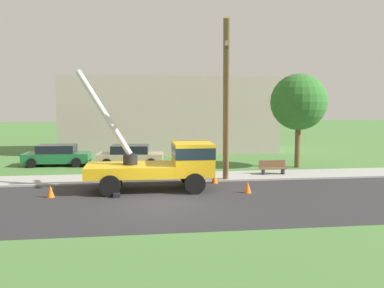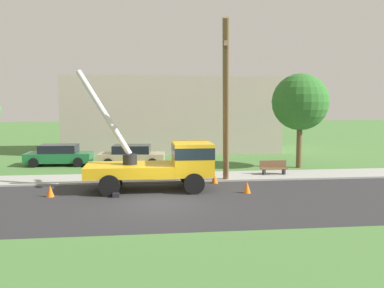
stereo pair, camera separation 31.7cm
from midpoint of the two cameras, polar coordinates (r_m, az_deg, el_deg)
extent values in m
plane|color=#477538|center=(30.40, -4.94, -2.50)|extent=(120.00, 120.00, 0.00)
cube|color=#2B2B2D|center=(18.62, -3.75, -7.89)|extent=(80.00, 8.63, 0.01)
cube|color=#9E9E99|center=(24.20, -4.47, -4.55)|extent=(80.00, 2.81, 0.10)
cube|color=gold|center=(21.06, -7.98, -3.48)|extent=(4.30, 2.41, 0.55)
cube|color=gold|center=(21.13, 0.44, -1.95)|extent=(1.90, 2.40, 1.60)
cube|color=#19232D|center=(21.09, 0.44, -1.00)|extent=(1.92, 2.42, 0.56)
cylinder|color=black|center=(20.98, -7.94, -2.06)|extent=(0.70, 0.70, 0.50)
cylinder|color=silver|center=(21.50, -11.41, 4.22)|extent=(2.89, 1.66, 4.26)
cube|color=black|center=(19.84, -9.78, -6.81)|extent=(0.30, 0.30, 0.20)
cube|color=black|center=(22.67, -9.39, -5.20)|extent=(0.30, 0.30, 0.20)
cylinder|color=black|center=(20.13, 0.74, -5.38)|extent=(1.00, 0.30, 1.00)
cylinder|color=black|center=(22.47, -0.05, -4.18)|extent=(1.00, 0.30, 1.00)
cylinder|color=black|center=(20.02, -10.65, -5.54)|extent=(1.00, 0.30, 1.00)
cylinder|color=black|center=(22.37, -10.23, -4.33)|extent=(1.00, 0.30, 1.00)
cylinder|color=brown|center=(21.34, 5.03, 4.90)|extent=(1.19, 4.10, 8.28)
cube|color=brown|center=(20.06, 5.07, 13.69)|extent=(0.52, 1.69, 0.91)
cone|color=orange|center=(20.58, 7.88, -5.81)|extent=(0.36, 0.36, 0.56)
cone|color=orange|center=(20.61, -18.17, -6.03)|extent=(0.36, 0.36, 0.56)
cone|color=orange|center=(22.78, 3.47, -4.62)|extent=(0.36, 0.36, 0.56)
cube|color=#1E6638|center=(30.31, -17.21, -1.72)|extent=(4.49, 2.03, 0.65)
cube|color=black|center=(30.24, -17.24, -0.59)|extent=(2.55, 1.78, 0.55)
cylinder|color=black|center=(29.16, -14.83, -2.40)|extent=(0.64, 0.22, 0.64)
cylinder|color=black|center=(30.91, -14.19, -1.92)|extent=(0.64, 0.22, 0.64)
cylinder|color=black|center=(29.86, -20.31, -2.38)|extent=(0.64, 0.22, 0.64)
cylinder|color=black|center=(31.57, -19.38, -1.91)|extent=(0.64, 0.22, 0.64)
cube|color=tan|center=(28.93, -7.81, -1.86)|extent=(4.56, 2.22, 0.65)
cube|color=black|center=(28.86, -7.83, -0.68)|extent=(2.61, 1.89, 0.55)
cylinder|color=black|center=(27.94, -5.06, -2.58)|extent=(0.64, 0.22, 0.64)
cylinder|color=black|center=(29.72, -4.82, -2.07)|extent=(0.64, 0.22, 0.64)
cylinder|color=black|center=(28.29, -10.94, -2.56)|extent=(0.64, 0.22, 0.64)
cylinder|color=black|center=(30.05, -10.36, -2.06)|extent=(0.64, 0.22, 0.64)
cube|color=brown|center=(25.35, 11.34, -3.25)|extent=(1.60, 0.44, 0.06)
cube|color=brown|center=(25.50, 11.21, -2.63)|extent=(1.60, 0.06, 0.40)
cube|color=#333338|center=(25.21, 10.03, -3.80)|extent=(0.10, 0.40, 0.45)
cube|color=#333338|center=(25.58, 12.61, -3.71)|extent=(0.10, 0.40, 0.45)
cylinder|color=brown|center=(28.72, 14.59, 0.90)|extent=(0.36, 0.36, 4.04)
sphere|color=#2D6B28|center=(28.62, 14.71, 5.51)|extent=(3.70, 3.70, 3.70)
cube|color=#A5998C|center=(36.93, -2.49, 4.00)|extent=(18.00, 6.00, 6.40)
camera|label=1|loc=(0.16, -89.59, 0.04)|focal=39.53mm
camera|label=2|loc=(0.16, 90.41, -0.04)|focal=39.53mm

